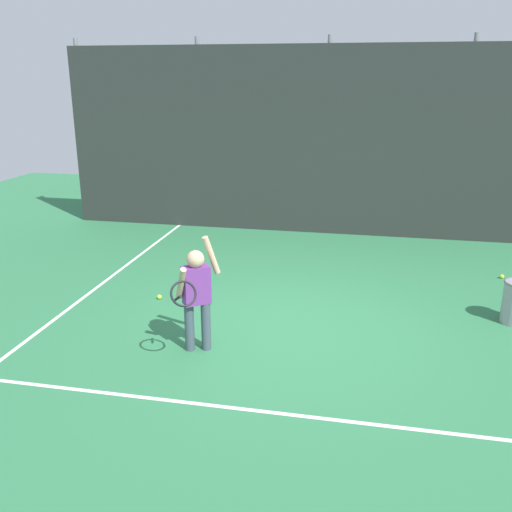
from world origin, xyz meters
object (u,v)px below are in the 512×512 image
object	(u,v)px
tennis_ball_1	(205,321)
tennis_ball_2	(502,277)
tennis_player	(196,292)
tennis_ball_3	(159,297)

from	to	relation	value
tennis_ball_1	tennis_ball_2	xyz separation A→B (m)	(4.08, 2.56, 0.00)
tennis_player	tennis_ball_3	distance (m)	1.85
tennis_ball_1	tennis_ball_3	distance (m)	1.10
tennis_player	tennis_ball_3	bearing A→B (deg)	90.11
tennis_ball_1	tennis_ball_2	distance (m)	4.82
tennis_player	tennis_ball_1	distance (m)	1.01
tennis_ball_1	tennis_ball_3	world-z (taller)	same
tennis_player	tennis_ball_2	size ratio (longest dim) A/B	20.46
tennis_ball_2	tennis_ball_3	distance (m)	5.31
tennis_player	tennis_ball_3	world-z (taller)	tennis_player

